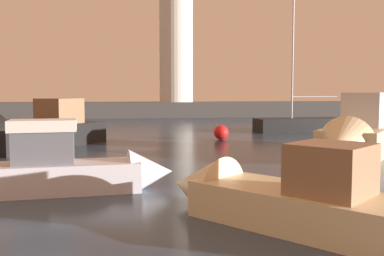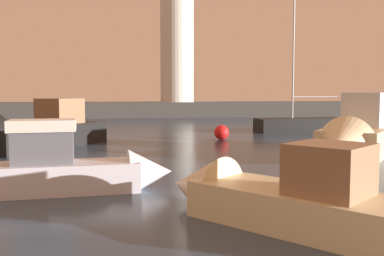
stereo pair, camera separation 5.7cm
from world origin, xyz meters
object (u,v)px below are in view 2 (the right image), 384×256
at_px(motorboat_2, 22,135).
at_px(mooring_buoy, 222,132).
at_px(lighthouse, 177,27).
at_px(motorboat_0, 75,169).
at_px(motorboat_1, 267,196).
at_px(motorboat_3, 356,137).
at_px(sailboat_moored, 300,124).

relative_size(motorboat_2, mooring_buoy, 10.29).
distance_m(lighthouse, motorboat_0, 40.73).
distance_m(motorboat_0, motorboat_1, 5.91).
bearing_deg(mooring_buoy, motorboat_3, -58.53).
distance_m(motorboat_2, motorboat_3, 16.11).
relative_size(motorboat_1, motorboat_3, 0.73).
distance_m(motorboat_0, motorboat_3, 13.00).
xyz_separation_m(motorboat_1, mooring_buoy, (2.29, 16.98, -0.11)).
distance_m(motorboat_2, mooring_buoy, 11.50).
distance_m(lighthouse, motorboat_2, 32.58).
xyz_separation_m(motorboat_1, motorboat_2, (-8.61, 13.31, 0.19)).
relative_size(motorboat_0, sailboat_moored, 0.62).
bearing_deg(motorboat_1, mooring_buoy, 82.33).
bearing_deg(lighthouse, sailboat_moored, -70.64).
relative_size(lighthouse, sailboat_moored, 1.88).
relative_size(lighthouse, motorboat_3, 2.24).
height_order(lighthouse, sailboat_moored, lighthouse).
bearing_deg(sailboat_moored, mooring_buoy, -144.90).
xyz_separation_m(motorboat_1, motorboat_3, (6.99, 9.30, 0.32)).
height_order(motorboat_1, sailboat_moored, sailboat_moored).
bearing_deg(motorboat_0, mooring_buoy, 62.47).
bearing_deg(motorboat_3, sailboat_moored, 79.99).
bearing_deg(motorboat_3, lighthouse, 98.66).
relative_size(motorboat_1, mooring_buoy, 6.65).
distance_m(motorboat_0, sailboat_moored, 22.94).
bearing_deg(motorboat_3, motorboat_2, 165.57).
xyz_separation_m(lighthouse, motorboat_3, (5.07, -33.26, -9.63)).
bearing_deg(motorboat_0, motorboat_3, 26.02).
height_order(motorboat_1, motorboat_3, motorboat_3).
xyz_separation_m(lighthouse, motorboat_2, (-10.53, -29.25, -9.75)).
bearing_deg(motorboat_1, motorboat_0, 142.52).
bearing_deg(motorboat_2, motorboat_1, -57.11).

